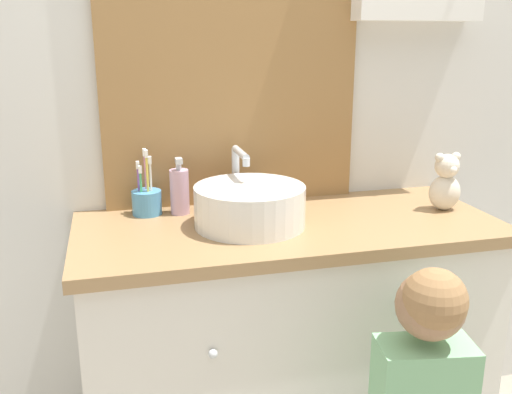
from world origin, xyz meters
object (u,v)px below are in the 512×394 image
(toothbrush_holder, at_px, (147,200))
(teddy_bear, at_px, (446,183))
(sink_basin, at_px, (250,205))
(soap_dispenser, at_px, (180,191))

(toothbrush_holder, xyz_separation_m, teddy_bear, (0.90, -0.18, 0.04))
(teddy_bear, bearing_deg, toothbrush_holder, 168.53)
(sink_basin, xyz_separation_m, teddy_bear, (0.62, -0.01, 0.02))
(soap_dispenser, height_order, teddy_bear, teddy_bear)
(sink_basin, xyz_separation_m, toothbrush_holder, (-0.28, 0.18, -0.02))
(sink_basin, relative_size, toothbrush_holder, 1.85)
(sink_basin, height_order, toothbrush_holder, same)
(teddy_bear, bearing_deg, soap_dispenser, 168.35)
(soap_dispenser, distance_m, teddy_bear, 0.82)
(soap_dispenser, xyz_separation_m, teddy_bear, (0.80, -0.17, 0.01))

